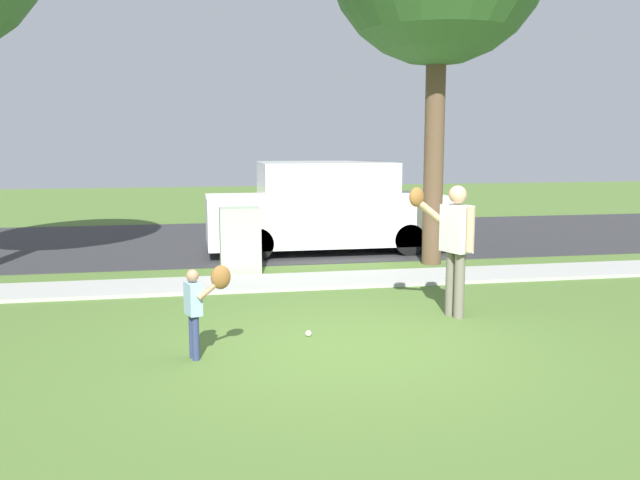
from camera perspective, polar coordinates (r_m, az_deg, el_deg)
The scene contains 8 objects.
ground_plane at distance 11.18m, azimuth -2.03°, elevation -3.76°, with size 48.00×48.00×0.00m, color #4C6B2D.
sidewalk_strip at distance 11.27m, azimuth -2.11°, elevation -3.51°, with size 36.00×1.20×0.06m, color #A3A39E.
road_surface at distance 16.16m, azimuth -4.77°, elevation 0.04°, with size 36.00×6.80×0.02m, color #2D2D30.
person_adult at distance 9.16m, azimuth 11.13°, elevation 0.24°, with size 0.84×0.60×1.77m.
person_child at distance 7.42m, azimuth -9.95°, elevation -4.85°, with size 0.53×0.34×1.04m.
baseball at distance 8.29m, azimuth -0.98°, elevation -7.85°, with size 0.07×0.07×0.07m, color white.
utility_cabinet at distance 12.11m, azimuth -6.72°, elevation -0.04°, with size 0.71×0.53×1.18m, color #9EB293.
parked_van_white at distance 14.35m, azimuth 0.52°, elevation 2.60°, with size 5.00×1.95×1.88m.
Camera 1 is at (-1.65, -7.31, 2.36)m, focal length 38.10 mm.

